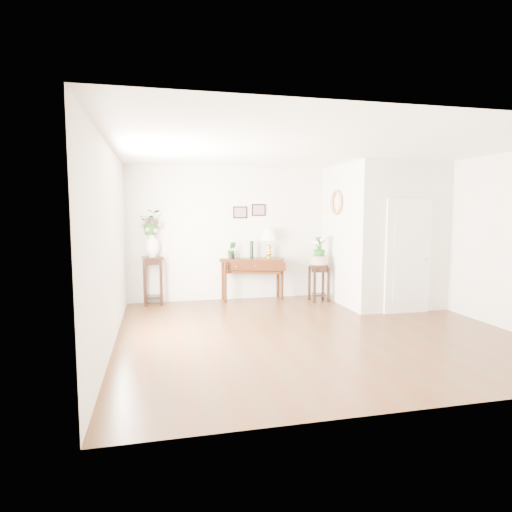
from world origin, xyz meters
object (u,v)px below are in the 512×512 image
object	(u,v)px
plant_stand_a	(153,281)
plant_stand_b	(319,283)
table_lamp	(269,241)
console_table	(252,279)

from	to	relation	value
plant_stand_a	plant_stand_b	distance (m)	3.41
table_lamp	plant_stand_b	bearing A→B (deg)	-25.20
table_lamp	plant_stand_b	distance (m)	1.36
console_table	plant_stand_a	size ratio (longest dim) A/B	1.38
table_lamp	plant_stand_a	size ratio (longest dim) A/B	0.64
console_table	plant_stand_b	world-z (taller)	console_table
console_table	plant_stand_a	bearing A→B (deg)	-162.42
console_table	table_lamp	bearing A→B (deg)	17.58
plant_stand_a	plant_stand_b	bearing A→B (deg)	-7.62
plant_stand_a	plant_stand_b	size ratio (longest dim) A/B	1.25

